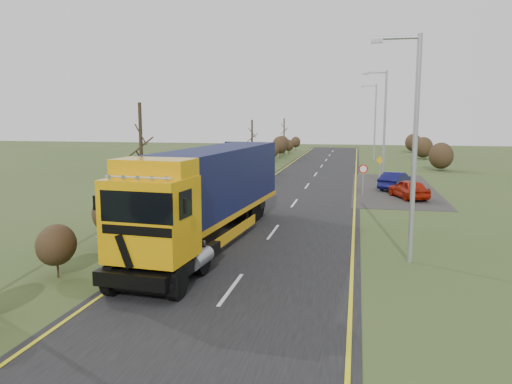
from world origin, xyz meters
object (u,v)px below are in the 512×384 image
object	(u,v)px
car_red_hatchback	(409,189)
lorry	(208,190)
streetlight_near	(412,140)
car_blue_sedan	(396,181)
speed_sign	(363,174)

from	to	relation	value
car_red_hatchback	lorry	bearing A→B (deg)	35.51
lorry	streetlight_near	bearing A→B (deg)	-3.52
lorry	car_red_hatchback	bearing A→B (deg)	60.32
lorry	car_blue_sedan	distance (m)	20.15
car_red_hatchback	car_blue_sedan	xyz separation A→B (m)	(-0.55, 4.08, 0.01)
car_red_hatchback	speed_sign	xyz separation A→B (m)	(-2.97, 0.45, 0.86)
streetlight_near	car_blue_sedan	bearing A→B (deg)	87.25
car_red_hatchback	streetlight_near	bearing A→B (deg)	64.51
car_red_hatchback	streetlight_near	xyz separation A→B (m)	(-1.47, -15.06, 3.89)
car_red_hatchback	streetlight_near	world-z (taller)	streetlight_near
speed_sign	car_blue_sedan	bearing A→B (deg)	56.25
lorry	speed_sign	xyz separation A→B (m)	(6.58, 14.32, -0.83)
car_blue_sedan	lorry	bearing A→B (deg)	85.86
car_red_hatchback	car_blue_sedan	world-z (taller)	car_blue_sedan
car_blue_sedan	speed_sign	size ratio (longest dim) A/B	1.84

